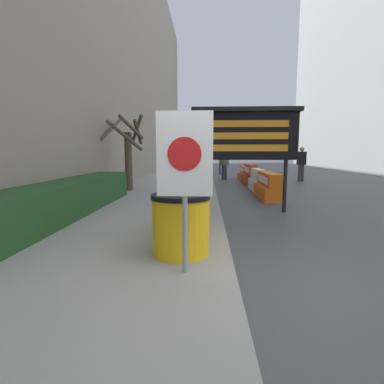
{
  "coord_description": "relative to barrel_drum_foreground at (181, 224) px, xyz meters",
  "views": [
    {
      "loc": [
        -0.35,
        -3.12,
        1.5
      ],
      "look_at": [
        -0.81,
        6.62,
        0.2
      ],
      "focal_mm": 28.0,
      "sensor_mm": 36.0,
      "label": 1
    }
  ],
  "objects": [
    {
      "name": "barrel_drum_middle",
      "position": [
        0.02,
        0.98,
        0.0
      ],
      "size": [
        0.78,
        0.78,
        0.81
      ],
      "color": "yellow",
      "rests_on": "sidewalk_left"
    },
    {
      "name": "bare_tree",
      "position": [
        -2.45,
        6.71,
        1.05
      ],
      "size": [
        1.57,
        1.67,
        2.71
      ],
      "color": "#4C3D2D",
      "rests_on": "sidewalk_left"
    },
    {
      "name": "barrel_drum_foreground",
      "position": [
        0.0,
        0.0,
        0.0
      ],
      "size": [
        0.78,
        0.78,
        0.81
      ],
      "color": "yellow",
      "rests_on": "sidewalk_left"
    },
    {
      "name": "building_left_facade",
      "position": [
        -3.48,
        9.04,
        6.95
      ],
      "size": [
        0.4,
        50.4,
        14.98
      ],
      "color": "gray",
      "rests_on": "ground_plane"
    },
    {
      "name": "sidewalk_left",
      "position": [
        -1.3,
        -0.76,
        -0.48
      ],
      "size": [
        3.96,
        56.0,
        0.14
      ],
      "color": "gray",
      "rests_on": "ground_plane"
    },
    {
      "name": "warning_sign",
      "position": [
        0.1,
        -0.63,
        0.82
      ],
      "size": [
        0.61,
        0.08,
        1.8
      ],
      "color": "gray",
      "rests_on": "sidewalk_left"
    },
    {
      "name": "pedestrian_passerby",
      "position": [
        1.33,
        12.61,
        0.43
      ],
      "size": [
        0.5,
        0.47,
        1.65
      ],
      "rotation": [
        0.0,
        0.0,
        3.8
      ],
      "color": "#23283D",
      "rests_on": "ground_plane"
    },
    {
      "name": "traffic_cone_mid",
      "position": [
        2.79,
        9.37,
        -0.22
      ],
      "size": [
        0.38,
        0.38,
        0.67
      ],
      "color": "black",
      "rests_on": "ground_plane"
    },
    {
      "name": "jersey_barrier_red_striped",
      "position": [
        2.38,
        10.09,
        -0.13
      ],
      "size": [
        0.56,
        2.01,
        0.94
      ],
      "color": "red",
      "rests_on": "ground_plane"
    },
    {
      "name": "hedge_strip",
      "position": [
        -2.68,
        2.35,
        -0.04
      ],
      "size": [
        0.9,
        6.47,
        0.74
      ],
      "color": "#1E421E",
      "rests_on": "sidewalk_left"
    },
    {
      "name": "jersey_barrier_orange_far",
      "position": [
        2.38,
        5.91,
        -0.18
      ],
      "size": [
        0.64,
        2.02,
        0.84
      ],
      "color": "orange",
      "rests_on": "ground_plane"
    },
    {
      "name": "ground_plane",
      "position": [
        0.68,
        -0.76,
        -0.55
      ],
      "size": [
        120.0,
        120.0,
        0.0
      ],
      "primitive_type": "plane",
      "color": "#3F3F42"
    },
    {
      "name": "message_board",
      "position": [
        1.29,
        3.62,
        1.37
      ],
      "size": [
        2.64,
        0.36,
        2.57
      ],
      "color": "black",
      "rests_on": "ground_plane"
    },
    {
      "name": "pedestrian_worker",
      "position": [
        5.27,
        11.94,
        0.5
      ],
      "size": [
        0.53,
        0.43,
        1.77
      ],
      "rotation": [
        0.0,
        0.0,
        2.77
      ],
      "color": "#333338",
      "rests_on": "ground_plane"
    },
    {
      "name": "jersey_barrier_orange_near",
      "position": [
        2.38,
        12.23,
        -0.21
      ],
      "size": [
        0.51,
        1.91,
        0.77
      ],
      "color": "orange",
      "rests_on": "ground_plane"
    },
    {
      "name": "traffic_cone_near",
      "position": [
        3.71,
        9.74,
        -0.19
      ],
      "size": [
        0.41,
        0.41,
        0.72
      ],
      "color": "black",
      "rests_on": "ground_plane"
    },
    {
      "name": "jersey_barrier_white",
      "position": [
        2.38,
        8.02,
        -0.17
      ],
      "size": [
        0.52,
        1.72,
        0.84
      ],
      "color": "silver",
      "rests_on": "ground_plane"
    },
    {
      "name": "traffic_light_near_curb",
      "position": [
        1.26,
        16.22,
        2.56
      ],
      "size": [
        0.28,
        0.45,
        4.31
      ],
      "color": "#2D2D30",
      "rests_on": "ground_plane"
    }
  ]
}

